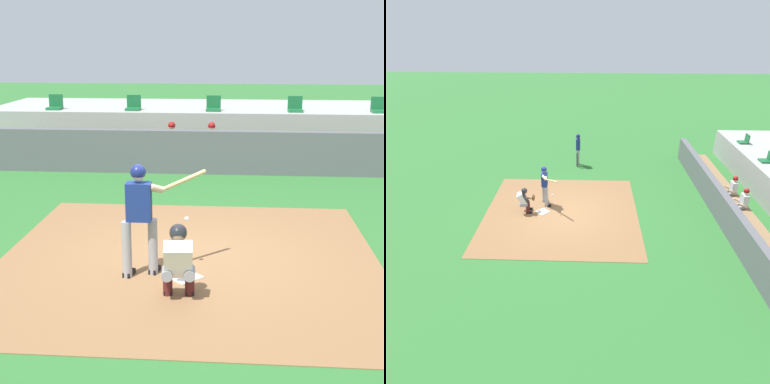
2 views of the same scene
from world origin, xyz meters
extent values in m
plane|color=#2D6B2D|center=(0.00, 0.00, 0.00)|extent=(80.00, 80.00, 0.00)
cube|color=olive|center=(0.00, 0.00, 0.01)|extent=(6.40, 6.40, 0.01)
cube|color=white|center=(0.00, -0.80, 0.02)|extent=(0.62, 0.62, 0.02)
cylinder|color=#99999E|center=(-0.89, -0.84, 0.46)|extent=(0.15, 0.15, 0.92)
cylinder|color=#99999E|center=(-0.51, -0.68, 0.46)|extent=(0.15, 0.15, 0.92)
cube|color=navy|center=(-0.70, -0.76, 1.22)|extent=(0.39, 0.25, 0.60)
sphere|color=beige|center=(-0.70, -0.76, 1.65)|extent=(0.21, 0.21, 0.21)
sphere|color=navy|center=(-0.70, -0.76, 1.68)|extent=(0.24, 0.24, 0.24)
cylinder|color=beige|center=(-0.62, -0.69, 1.43)|extent=(0.57, 0.16, 0.18)
cylinder|color=beige|center=(-0.43, -0.73, 1.43)|extent=(0.25, 0.24, 0.17)
cylinder|color=tan|center=(-0.04, -0.38, 1.48)|extent=(0.67, 0.61, 0.24)
cube|color=black|center=(-0.88, -0.78, 0.04)|extent=(0.18, 0.28, 0.09)
cube|color=black|center=(-0.49, -0.63, 0.04)|extent=(0.18, 0.28, 0.09)
cylinder|color=gray|center=(-0.17, -1.59, 0.42)|extent=(0.19, 0.33, 0.16)
cylinder|color=#4C1919|center=(-0.18, -1.44, 0.21)|extent=(0.14, 0.14, 0.42)
cube|color=black|center=(-0.19, -1.38, 0.04)|extent=(0.13, 0.25, 0.08)
cylinder|color=gray|center=(0.15, -1.56, 0.42)|extent=(0.19, 0.33, 0.16)
cylinder|color=#4C1919|center=(0.14, -1.41, 0.21)|extent=(0.14, 0.14, 0.42)
cube|color=black|center=(0.13, -1.35, 0.04)|extent=(0.13, 0.25, 0.08)
cube|color=white|center=(-0.01, -1.63, 0.64)|extent=(0.43, 0.47, 0.57)
cube|color=#2D2D33|center=(-0.02, -1.51, 0.64)|extent=(0.40, 0.28, 0.45)
sphere|color=#996B4C|center=(-0.01, -1.55, 0.98)|extent=(0.21, 0.21, 0.21)
sphere|color=#232328|center=(-0.02, -1.53, 1.00)|extent=(0.25, 0.25, 0.25)
cylinder|color=#996B4C|center=(-0.07, -1.41, 0.64)|extent=(0.14, 0.46, 0.10)
ellipsoid|color=brown|center=(-0.12, -1.18, 0.64)|extent=(0.29, 0.14, 0.30)
sphere|color=white|center=(0.00, -0.36, 0.84)|extent=(0.07, 0.07, 0.07)
cube|color=#59595E|center=(0.00, 6.50, 0.60)|extent=(13.00, 0.30, 1.20)
cube|color=olive|center=(0.00, 7.50, 0.23)|extent=(11.80, 0.44, 0.45)
cylinder|color=#939399|center=(-1.27, 7.25, 0.49)|extent=(0.15, 0.40, 0.15)
cylinder|color=#939399|center=(-1.27, 7.05, 0.23)|extent=(0.13, 0.13, 0.45)
cube|color=maroon|center=(-1.27, 7.00, 0.04)|extent=(0.11, 0.24, 0.08)
cylinder|color=#939399|center=(-1.01, 7.25, 0.49)|extent=(0.15, 0.40, 0.15)
cylinder|color=#939399|center=(-1.01, 7.05, 0.23)|extent=(0.13, 0.13, 0.45)
cube|color=maroon|center=(-1.01, 7.00, 0.04)|extent=(0.11, 0.24, 0.08)
cube|color=white|center=(-1.14, 7.47, 0.76)|extent=(0.36, 0.22, 0.54)
sphere|color=tan|center=(-1.14, 7.47, 1.15)|extent=(0.20, 0.20, 0.20)
sphere|color=maroon|center=(-1.14, 7.47, 1.19)|extent=(0.22, 0.22, 0.22)
cylinder|color=tan|center=(-1.34, 7.33, 0.65)|extent=(0.09, 0.41, 0.22)
cylinder|color=tan|center=(-0.94, 7.33, 0.65)|extent=(0.09, 0.41, 0.22)
cylinder|color=#939399|center=(-0.10, 7.25, 0.49)|extent=(0.15, 0.40, 0.15)
cylinder|color=#939399|center=(-0.10, 7.05, 0.23)|extent=(0.13, 0.13, 0.45)
cube|color=maroon|center=(-0.10, 7.00, 0.04)|extent=(0.11, 0.24, 0.08)
cylinder|color=#939399|center=(0.16, 7.25, 0.49)|extent=(0.15, 0.40, 0.15)
cylinder|color=#939399|center=(0.16, 7.05, 0.23)|extent=(0.13, 0.13, 0.45)
cube|color=maroon|center=(0.16, 7.00, 0.04)|extent=(0.11, 0.24, 0.08)
cube|color=white|center=(0.03, 7.47, 0.76)|extent=(0.36, 0.22, 0.54)
sphere|color=beige|center=(0.03, 7.47, 1.15)|extent=(0.20, 0.20, 0.20)
sphere|color=maroon|center=(0.03, 7.47, 1.19)|extent=(0.22, 0.22, 0.22)
cylinder|color=beige|center=(-0.17, 7.33, 0.65)|extent=(0.09, 0.41, 0.22)
cylinder|color=beige|center=(0.23, 7.33, 0.65)|extent=(0.09, 0.41, 0.22)
cube|color=#9E9E99|center=(0.00, 10.90, 0.70)|extent=(15.00, 4.40, 1.40)
cube|color=#196033|center=(-5.20, 9.30, 1.44)|extent=(0.46, 0.46, 0.08)
cube|color=#196033|center=(-5.20, 9.50, 1.68)|extent=(0.46, 0.06, 0.40)
cube|color=#196033|center=(-2.60, 9.30, 1.44)|extent=(0.46, 0.46, 0.08)
cube|color=#196033|center=(-2.60, 9.50, 1.68)|extent=(0.46, 0.06, 0.40)
cube|color=#196033|center=(0.00, 9.30, 1.44)|extent=(0.46, 0.46, 0.08)
cube|color=#196033|center=(0.00, 9.50, 1.68)|extent=(0.46, 0.06, 0.40)
cube|color=#196033|center=(2.60, 9.30, 1.44)|extent=(0.46, 0.46, 0.08)
cube|color=#196033|center=(2.60, 9.50, 1.68)|extent=(0.46, 0.06, 0.40)
cube|color=#196033|center=(5.20, 9.30, 1.44)|extent=(0.46, 0.46, 0.08)
cube|color=#196033|center=(5.20, 9.50, 1.68)|extent=(0.46, 0.06, 0.40)
camera|label=1|loc=(0.78, -9.09, 3.62)|focal=53.64mm
camera|label=2|loc=(12.20, 1.15, 7.39)|focal=31.42mm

